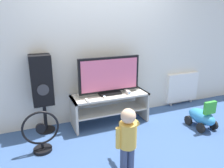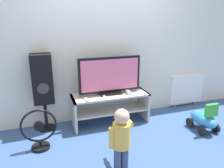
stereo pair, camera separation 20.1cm
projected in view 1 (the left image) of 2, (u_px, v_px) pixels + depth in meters
name	position (u px, v px, depth m)	size (l,w,h in m)	color
ground_plane	(115.00, 128.00, 3.47)	(16.00, 16.00, 0.00)	#38568C
wall_back	(103.00, 42.00, 3.54)	(10.00, 0.06, 2.60)	silver
tv_stand	(110.00, 104.00, 3.57)	(1.24, 0.44, 0.50)	beige
television	(109.00, 76.00, 3.45)	(1.00, 0.20, 0.60)	black
game_console	(127.00, 91.00, 3.57)	(0.05, 0.20, 0.05)	white
remote_primary	(87.00, 100.00, 3.23)	(0.03, 0.13, 0.03)	white
remote_secondary	(104.00, 97.00, 3.38)	(0.05, 0.13, 0.03)	white
child	(128.00, 135.00, 2.40)	(0.29, 0.45, 0.77)	#3F4C72
speaker_tower	(42.00, 82.00, 3.17)	(0.30, 0.27, 1.19)	black
floor_fan	(41.00, 134.00, 2.82)	(0.47, 0.24, 0.57)	black
ride_on_toy	(202.00, 117.00, 3.46)	(0.30, 0.50, 0.48)	#338CD1
radiator	(182.00, 87.00, 4.36)	(0.71, 0.08, 0.63)	white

